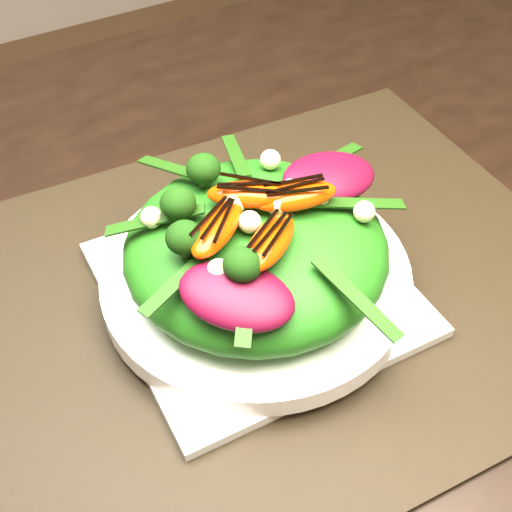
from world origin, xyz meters
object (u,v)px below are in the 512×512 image
dining_table (84,353)px  orange_segment (229,194)px  placemat (256,293)px  plate_base (256,288)px  salad_bowl (256,277)px  lettuce_mound (256,248)px

dining_table → orange_segment: 0.18m
dining_table → placemat: dining_table is taller
dining_table → placemat: (0.14, -0.03, 0.02)m
dining_table → plate_base: 0.15m
salad_bowl → orange_segment: (-0.01, 0.02, 0.08)m
lettuce_mound → dining_table: bearing=167.3°
dining_table → orange_segment: dining_table is taller
plate_base → orange_segment: size_ratio=3.53×
lettuce_mound → placemat: bearing=-90.0°
salad_bowl → orange_segment: 0.08m
dining_table → lettuce_mound: dining_table is taller
plate_base → orange_segment: orange_segment is taller
salad_bowl → orange_segment: orange_segment is taller
salad_bowl → lettuce_mound: (0.00, 0.00, 0.03)m
plate_base → salad_bowl: bearing=90.0°
lettuce_mound → orange_segment: bearing=112.5°
placemat → orange_segment: bearing=112.5°
dining_table → salad_bowl: (0.14, -0.03, 0.04)m
plate_base → salad_bowl: size_ratio=0.91×
plate_base → lettuce_mound: (0.00, 0.00, 0.05)m
orange_segment → lettuce_mound: bearing=-67.5°
placemat → salad_bowl: salad_bowl is taller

